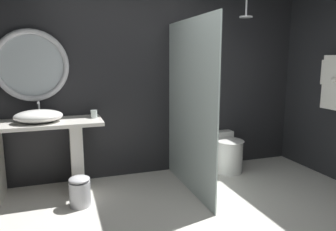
{
  "coord_description": "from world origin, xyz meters",
  "views": [
    {
      "loc": [
        -1.02,
        -2.21,
        1.57
      ],
      "look_at": [
        -0.01,
        0.78,
        0.99
      ],
      "focal_mm": 33.77,
      "sensor_mm": 36.0,
      "label": 1
    }
  ],
  "objects_px": {
    "vessel_sink": "(38,116)",
    "rain_shower_head": "(246,12)",
    "round_wall_mirror": "(31,66)",
    "tumbler_cup": "(94,114)",
    "toilet": "(226,152)",
    "waste_bin": "(80,191)"
  },
  "relations": [
    {
      "from": "tumbler_cup",
      "to": "waste_bin",
      "type": "distance_m",
      "value": 0.92
    },
    {
      "from": "rain_shower_head",
      "to": "round_wall_mirror",
      "type": "bearing_deg",
      "value": 173.58
    },
    {
      "from": "rain_shower_head",
      "to": "toilet",
      "type": "relative_size",
      "value": 0.69
    },
    {
      "from": "waste_bin",
      "to": "toilet",
      "type": "bearing_deg",
      "value": 13.24
    },
    {
      "from": "rain_shower_head",
      "to": "waste_bin",
      "type": "distance_m",
      "value": 3.0
    },
    {
      "from": "vessel_sink",
      "to": "round_wall_mirror",
      "type": "distance_m",
      "value": 0.63
    },
    {
      "from": "tumbler_cup",
      "to": "toilet",
      "type": "xyz_separation_m",
      "value": [
        1.79,
        -0.02,
        -0.64
      ]
    },
    {
      "from": "vessel_sink",
      "to": "tumbler_cup",
      "type": "xyz_separation_m",
      "value": [
        0.61,
        0.08,
        -0.02
      ]
    },
    {
      "from": "vessel_sink",
      "to": "waste_bin",
      "type": "xyz_separation_m",
      "value": [
        0.38,
        -0.41,
        -0.76
      ]
    },
    {
      "from": "tumbler_cup",
      "to": "round_wall_mirror",
      "type": "distance_m",
      "value": 0.9
    },
    {
      "from": "vessel_sink",
      "to": "rain_shower_head",
      "type": "xyz_separation_m",
      "value": [
        2.59,
        0.0,
        1.22
      ]
    },
    {
      "from": "rain_shower_head",
      "to": "toilet",
      "type": "xyz_separation_m",
      "value": [
        -0.19,
        0.06,
        -1.89
      ]
    },
    {
      "from": "tumbler_cup",
      "to": "rain_shower_head",
      "type": "xyz_separation_m",
      "value": [
        1.98,
        -0.07,
        1.24
      ]
    },
    {
      "from": "toilet",
      "to": "tumbler_cup",
      "type": "bearing_deg",
      "value": 179.51
    },
    {
      "from": "tumbler_cup",
      "to": "rain_shower_head",
      "type": "height_order",
      "value": "rain_shower_head"
    },
    {
      "from": "waste_bin",
      "to": "tumbler_cup",
      "type": "bearing_deg",
      "value": 65.03
    },
    {
      "from": "round_wall_mirror",
      "to": "waste_bin",
      "type": "xyz_separation_m",
      "value": [
        0.44,
        -0.71,
        -1.31
      ]
    },
    {
      "from": "waste_bin",
      "to": "round_wall_mirror",
      "type": "bearing_deg",
      "value": 121.39
    },
    {
      "from": "tumbler_cup",
      "to": "waste_bin",
      "type": "relative_size",
      "value": 0.28
    },
    {
      "from": "toilet",
      "to": "round_wall_mirror",
      "type": "bearing_deg",
      "value": 174.47
    },
    {
      "from": "toilet",
      "to": "vessel_sink",
      "type": "bearing_deg",
      "value": -178.53
    },
    {
      "from": "round_wall_mirror",
      "to": "tumbler_cup",
      "type": "bearing_deg",
      "value": -18.55
    }
  ]
}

